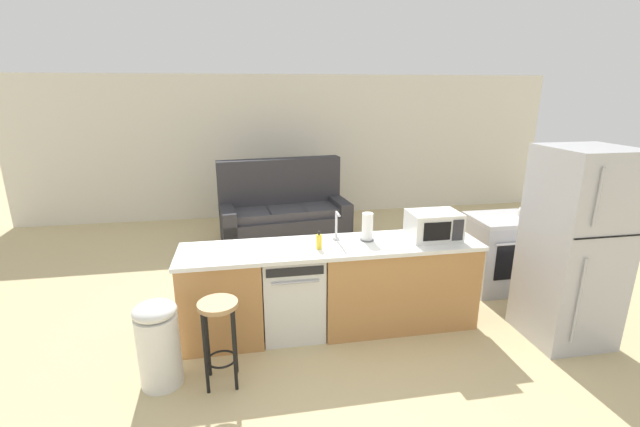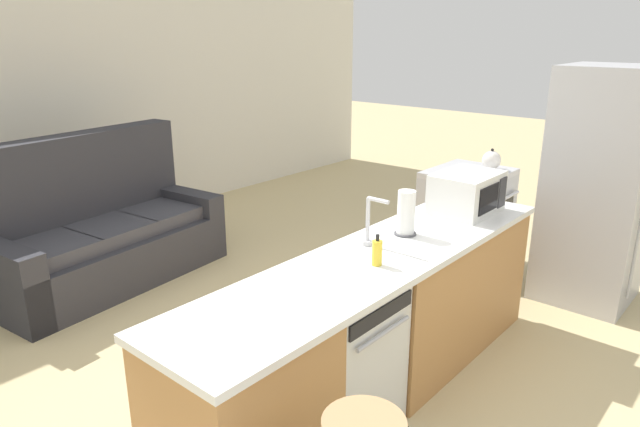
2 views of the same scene
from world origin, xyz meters
name	(u,v)px [view 1 (image 1 of 2)]	position (x,y,z in m)	size (l,w,h in m)	color
ground_plane	(317,328)	(0.00, 0.00, 0.00)	(24.00, 24.00, 0.00)	tan
wall_back	(294,147)	(0.30, 4.20, 1.30)	(10.00, 0.06, 2.60)	silver
kitchen_counter	(340,289)	(0.24, 0.00, 0.42)	(2.94, 0.66, 0.90)	#B77F47
dishwasher	(292,293)	(-0.25, 0.00, 0.42)	(0.58, 0.61, 0.84)	silver
stove_range	(500,253)	(2.35, 0.55, 0.45)	(0.76, 0.68, 0.90)	#A8AAB2
refrigerator	(574,247)	(2.35, -0.55, 0.94)	(0.72, 0.73, 1.87)	#B7B7BC
microwave	(434,225)	(1.19, 0.00, 1.04)	(0.50, 0.37, 0.28)	white
sink_faucet	(337,228)	(0.22, 0.13, 1.03)	(0.07, 0.18, 0.30)	silver
paper_towel_roll	(367,227)	(0.52, 0.07, 1.04)	(0.14, 0.14, 0.28)	#4C4C51
soap_bottle	(319,242)	(0.01, -0.08, 0.97)	(0.06, 0.06, 0.18)	yellow
kettle	(526,212)	(2.52, 0.42, 0.99)	(0.21, 0.17, 0.19)	silver
bar_stool	(219,325)	(-0.92, -0.68, 0.54)	(0.32, 0.32, 0.74)	tan
trash_bin	(158,343)	(-1.41, -0.60, 0.38)	(0.35, 0.35, 0.74)	white
couch	(283,214)	(-0.06, 2.83, 0.39)	(2.09, 1.12, 1.27)	#2D2D33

